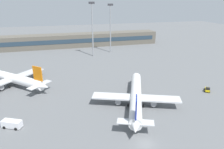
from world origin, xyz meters
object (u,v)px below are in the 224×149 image
floodlight_tower_east (110,25)px  floodlight_tower_west (92,26)px  airplane_near (136,95)px  baggage_tug_yellow (207,89)px  service_van_white (12,124)px  airplane_mid (10,78)px

floodlight_tower_east → floodlight_tower_west: bearing=-152.6°
airplane_near → floodlight_tower_west: bearing=92.1°
baggage_tug_yellow → floodlight_tower_east: 71.58m
baggage_tug_yellow → service_van_white: service_van_white is taller
floodlight_tower_west → floodlight_tower_east: (12.38, 6.41, -0.63)m
airplane_near → service_van_white: bearing=-174.3°
airplane_mid → baggage_tug_yellow: airplane_mid is taller
baggage_tug_yellow → floodlight_tower_west: 70.34m
airplane_mid → baggage_tug_yellow: (70.98, -26.07, -2.29)m
baggage_tug_yellow → service_van_white: size_ratio=0.68×
floodlight_tower_west → airplane_near: bearing=-87.9°
floodlight_tower_east → service_van_white: bearing=-122.7°
airplane_near → airplane_mid: 50.36m
airplane_near → baggage_tug_yellow: size_ratio=10.06×
floodlight_tower_west → service_van_white: bearing=-117.4°
service_van_white → floodlight_tower_east: bearing=57.3°
floodlight_tower_west → floodlight_tower_east: 13.96m
airplane_mid → floodlight_tower_east: bearing=38.3°
baggage_tug_yellow → service_van_white: 65.88m
baggage_tug_yellow → floodlight_tower_east: floodlight_tower_east is taller
airplane_mid → floodlight_tower_east: (51.97, 41.05, 13.74)m
baggage_tug_yellow → floodlight_tower_west: bearing=117.3°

